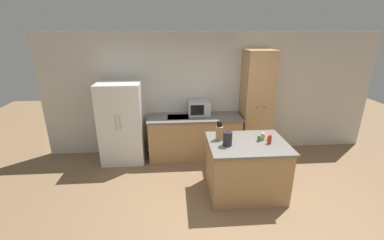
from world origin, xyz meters
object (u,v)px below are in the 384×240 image
at_px(pantry_cabinet, 256,105).
at_px(spice_bottle_tall_dark, 270,140).
at_px(knife_block, 219,133).
at_px(kettle, 228,139).
at_px(spice_bottle_short_red, 269,138).
at_px(microwave, 199,108).
at_px(spice_bottle_green_herb, 263,137).
at_px(refrigerator, 122,123).
at_px(spice_bottle_amber_oil, 259,139).

distance_m(pantry_cabinet, spice_bottle_tall_dark, 1.50).
relative_size(pantry_cabinet, spice_bottle_tall_dark, 15.34).
xyz_separation_m(pantry_cabinet, knife_block, (-1.00, -1.27, -0.08)).
xyz_separation_m(spice_bottle_tall_dark, kettle, (-0.68, -0.01, 0.05)).
relative_size(knife_block, spice_bottle_short_red, 3.89).
xyz_separation_m(pantry_cabinet, spice_bottle_short_red, (-0.19, -1.36, -0.16)).
bearing_deg(pantry_cabinet, kettle, -121.44).
xyz_separation_m(microwave, kettle, (0.28, -1.59, -0.03)).
height_order(spice_bottle_short_red, spice_bottle_green_herb, spice_bottle_green_herb).
distance_m(microwave, spice_bottle_short_red, 1.77).
distance_m(microwave, spice_bottle_green_herb, 1.69).
relative_size(pantry_cabinet, microwave, 4.92).
relative_size(refrigerator, spice_bottle_green_herb, 13.41).
relative_size(spice_bottle_amber_oil, spice_bottle_green_herb, 0.74).
height_order(pantry_cabinet, spice_bottle_amber_oil, pantry_cabinet).
height_order(refrigerator, knife_block, refrigerator).
bearing_deg(refrigerator, pantry_cabinet, 1.15).
bearing_deg(spice_bottle_short_red, microwave, 124.85).
relative_size(spice_bottle_tall_dark, spice_bottle_green_herb, 1.19).
distance_m(pantry_cabinet, kettle, 1.75).
relative_size(microwave, spice_bottle_tall_dark, 3.12).
relative_size(knife_block, spice_bottle_amber_oil, 3.52).
distance_m(microwave, kettle, 1.62).
bearing_deg(microwave, spice_bottle_green_herb, -57.53).
bearing_deg(spice_bottle_green_herb, refrigerator, 153.13).
bearing_deg(spice_bottle_tall_dark, kettle, -178.76).
relative_size(spice_bottle_tall_dark, kettle, 0.59).
height_order(pantry_cabinet, knife_block, pantry_cabinet).
relative_size(knife_block, spice_bottle_green_herb, 2.61).
distance_m(spice_bottle_short_red, kettle, 0.74).
relative_size(pantry_cabinet, spice_bottle_green_herb, 18.22).
height_order(microwave, spice_bottle_amber_oil, microwave).
height_order(pantry_cabinet, microwave, pantry_cabinet).
relative_size(spice_bottle_tall_dark, spice_bottle_short_red, 1.77).
distance_m(knife_block, spice_bottle_amber_oil, 0.65).
bearing_deg(pantry_cabinet, spice_bottle_tall_dark, -98.90).
distance_m(spice_bottle_tall_dark, spice_bottle_amber_oil, 0.17).
bearing_deg(spice_bottle_amber_oil, spice_bottle_green_herb, 32.10).
bearing_deg(knife_block, spice_bottle_tall_dark, -15.22).
distance_m(refrigerator, spice_bottle_green_herb, 2.82).
relative_size(spice_bottle_short_red, kettle, 0.33).
height_order(microwave, spice_bottle_short_red, microwave).
relative_size(microwave, spice_bottle_green_herb, 3.70).
bearing_deg(spice_bottle_green_herb, pantry_cabinet, 77.66).
bearing_deg(knife_block, refrigerator, 146.00).
bearing_deg(kettle, spice_bottle_tall_dark, 1.24).
bearing_deg(spice_bottle_short_red, spice_bottle_tall_dark, -109.83).
relative_size(refrigerator, spice_bottle_amber_oil, 18.07).
relative_size(microwave, spice_bottle_short_red, 5.51).
distance_m(refrigerator, kettle, 2.38).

